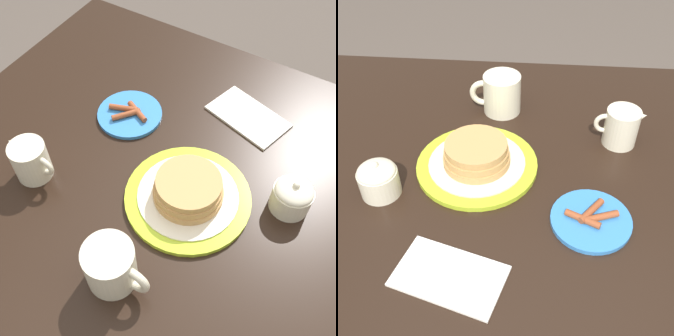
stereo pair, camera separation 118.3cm
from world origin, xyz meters
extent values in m
plane|color=#51473F|center=(0.00, 0.00, 0.00)|extent=(8.00, 8.00, 0.00)
cube|color=black|center=(0.00, 0.00, 0.74)|extent=(1.18, 1.00, 0.03)
cube|color=black|center=(-0.53, 0.44, 0.36)|extent=(0.07, 0.07, 0.73)
cylinder|color=#AAC628|center=(0.05, -0.02, 0.76)|extent=(0.27, 0.27, 0.01)
cylinder|color=beige|center=(0.05, -0.02, 0.77)|extent=(0.22, 0.22, 0.00)
cylinder|color=tan|center=(0.05, -0.02, 0.78)|extent=(0.15, 0.15, 0.02)
cylinder|color=tan|center=(0.05, -0.02, 0.80)|extent=(0.14, 0.14, 0.02)
cylinder|color=tan|center=(0.05, -0.02, 0.82)|extent=(0.14, 0.14, 0.02)
cylinder|color=#337AC6|center=(-0.20, 0.12, 0.76)|extent=(0.16, 0.16, 0.01)
cylinder|color=brown|center=(-0.21, 0.12, 0.77)|extent=(0.07, 0.04, 0.01)
cylinder|color=brown|center=(-0.18, 0.13, 0.77)|extent=(0.07, 0.04, 0.01)
cylinder|color=brown|center=(-0.20, 0.11, 0.77)|extent=(0.06, 0.07, 0.01)
cylinder|color=beige|center=(0.01, -0.24, 0.81)|extent=(0.10, 0.10, 0.10)
torus|color=beige|center=(0.06, -0.24, 0.81)|extent=(0.07, 0.02, 0.07)
cylinder|color=brown|center=(0.01, -0.24, 0.85)|extent=(0.08, 0.08, 0.00)
cylinder|color=beige|center=(-0.28, -0.13, 0.80)|extent=(0.08, 0.08, 0.09)
cone|color=beige|center=(-0.31, -0.13, 0.84)|extent=(0.04, 0.04, 0.04)
torus|color=beige|center=(-0.24, -0.13, 0.81)|extent=(0.05, 0.01, 0.05)
cylinder|color=beige|center=(0.24, 0.08, 0.79)|extent=(0.08, 0.08, 0.06)
ellipsoid|color=beige|center=(0.24, 0.08, 0.82)|extent=(0.08, 0.08, 0.03)
sphere|color=beige|center=(0.24, 0.08, 0.83)|extent=(0.02, 0.02, 0.02)
cube|color=silver|center=(0.06, 0.27, 0.76)|extent=(0.22, 0.16, 0.01)
camera|label=1|loc=(0.26, -0.46, 1.52)|focal=45.00mm
camera|label=2|loc=(-0.07, 0.67, 1.40)|focal=45.00mm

